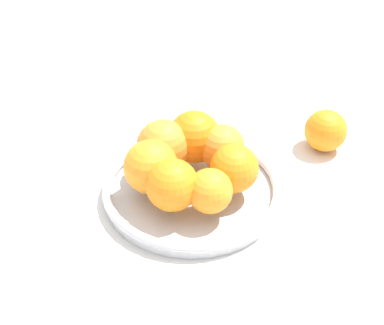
% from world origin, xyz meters
% --- Properties ---
extents(ground_plane, '(4.00, 4.00, 0.00)m').
position_xyz_m(ground_plane, '(0.00, 0.00, 0.00)').
color(ground_plane, silver).
extents(fruit_bowl, '(0.28, 0.28, 0.03)m').
position_xyz_m(fruit_bowl, '(0.00, 0.00, 0.01)').
color(fruit_bowl, silver).
rests_on(fruit_bowl, ground_plane).
extents(orange_pile, '(0.19, 0.19, 0.08)m').
position_xyz_m(orange_pile, '(-0.01, 0.00, 0.07)').
color(orange_pile, orange).
rests_on(orange_pile, fruit_bowl).
extents(stray_orange, '(0.07, 0.07, 0.07)m').
position_xyz_m(stray_orange, '(0.12, 0.23, 0.04)').
color(stray_orange, orange).
rests_on(stray_orange, ground_plane).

